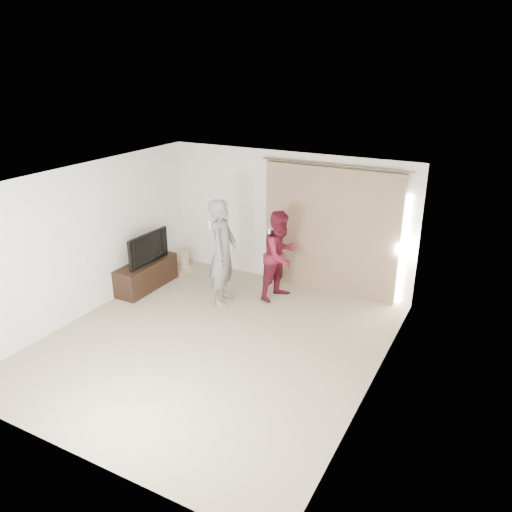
{
  "coord_description": "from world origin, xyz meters",
  "views": [
    {
      "loc": [
        3.8,
        -5.71,
        4.15
      ],
      "look_at": [
        0.14,
        1.2,
        1.09
      ],
      "focal_mm": 35.0,
      "sensor_mm": 36.0,
      "label": 1
    }
  ],
  "objects_px": {
    "tv": "(144,247)",
    "person_man": "(223,252)",
    "tv_console": "(147,275)",
    "person_woman": "(281,255)"
  },
  "relations": [
    {
      "from": "tv",
      "to": "tv_console",
      "type": "bearing_deg",
      "value": 0.0
    },
    {
      "from": "person_man",
      "to": "person_woman",
      "type": "height_order",
      "value": "person_man"
    },
    {
      "from": "tv_console",
      "to": "tv",
      "type": "relative_size",
      "value": 1.32
    },
    {
      "from": "tv_console",
      "to": "person_man",
      "type": "height_order",
      "value": "person_man"
    },
    {
      "from": "tv",
      "to": "person_man",
      "type": "height_order",
      "value": "person_man"
    },
    {
      "from": "person_woman",
      "to": "tv_console",
      "type": "bearing_deg",
      "value": -161.67
    },
    {
      "from": "tv_console",
      "to": "person_woman",
      "type": "relative_size",
      "value": 0.82
    },
    {
      "from": "tv_console",
      "to": "person_man",
      "type": "xyz_separation_m",
      "value": [
        1.66,
        0.16,
        0.71
      ]
    },
    {
      "from": "tv_console",
      "to": "tv",
      "type": "distance_m",
      "value": 0.57
    },
    {
      "from": "person_man",
      "to": "person_woman",
      "type": "relative_size",
      "value": 1.16
    }
  ]
}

